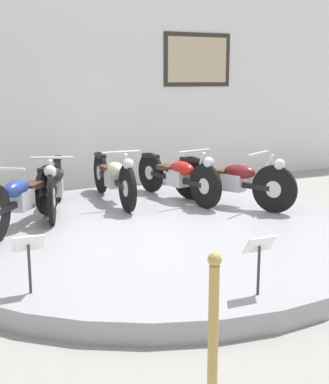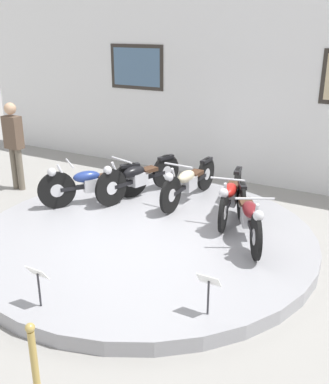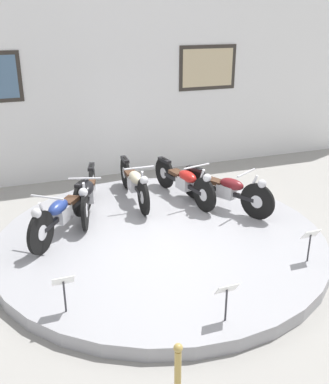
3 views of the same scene
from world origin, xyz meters
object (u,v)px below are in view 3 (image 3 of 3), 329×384
object	(u,v)px
motorcycle_red	(184,181)
info_placard_front_left	(64,286)
motorcycle_blue	(62,211)
info_placard_front_centre	(227,294)
motorcycle_cream	(134,181)
info_placard_front_right	(310,238)
motorcycle_black	(88,192)
motorcycle_maroon	(227,189)

from	to	relation	value
motorcycle_red	info_placard_front_left	size ratio (longest dim) A/B	3.80
motorcycle_blue	info_placard_front_centre	world-z (taller)	motorcycle_blue
motorcycle_cream	info_placard_front_left	world-z (taller)	motorcycle_cream
info_placard_front_centre	motorcycle_blue	bearing A→B (deg)	117.15
info_placard_front_right	motorcycle_red	bearing A→B (deg)	106.82
info_placard_front_left	info_placard_front_centre	xyz separation A→B (m)	(1.73, -0.80, 0.00)
motorcycle_red	info_placard_front_centre	xyz separation A→B (m)	(-0.91, -3.50, -0.01)
motorcycle_black	motorcycle_red	xyz separation A→B (m)	(1.82, -0.00, -0.02)
motorcycle_black	motorcycle_cream	xyz separation A→B (m)	(0.91, 0.25, -0.01)
motorcycle_blue	motorcycle_red	size ratio (longest dim) A/B	0.84
motorcycle_maroon	info_placard_front_right	bearing A→B (deg)	-82.44
info_placard_front_right	info_placard_front_left	bearing A→B (deg)	180.00
motorcycle_black	motorcycle_red	size ratio (longest dim) A/B	1.01
motorcycle_black	motorcycle_red	world-z (taller)	motorcycle_black
motorcycle_red	info_placard_front_right	world-z (taller)	motorcycle_red
motorcycle_blue	motorcycle_maroon	world-z (taller)	motorcycle_blue
motorcycle_red	info_placard_front_right	distance (m)	2.83
motorcycle_cream	motorcycle_maroon	distance (m)	1.72
motorcycle_blue	motorcycle_black	size ratio (longest dim) A/B	0.84
motorcycle_blue	info_placard_front_right	xyz separation A→B (m)	(3.19, -2.05, -0.03)
motorcycle_blue	motorcycle_maroon	size ratio (longest dim) A/B	0.93
motorcycle_black	info_placard_front_centre	world-z (taller)	motorcycle_black
info_placard_front_centre	info_placard_front_right	distance (m)	1.90
motorcycle_blue	motorcycle_black	xyz separation A→B (m)	(0.55, 0.66, 0.00)
motorcycle_cream	info_placard_front_right	bearing A→B (deg)	-59.75
motorcycle_black	info_placard_front_right	bearing A→B (deg)	-45.78
info_placard_front_centre	motorcycle_black	bearing A→B (deg)	104.56
motorcycle_red	info_placard_front_centre	distance (m)	3.62
motorcycle_cream	motorcycle_red	distance (m)	0.95
info_placard_front_left	motorcycle_cream	bearing A→B (deg)	59.79
motorcycle_black	motorcycle_cream	distance (m)	0.94
info_placard_front_left	motorcycle_maroon	bearing A→B (deg)	32.74
motorcycle_black	motorcycle_red	bearing A→B (deg)	-0.11
motorcycle_blue	motorcycle_maroon	bearing A→B (deg)	-0.08
info_placard_front_right	motorcycle_black	bearing A→B (deg)	134.22
motorcycle_cream	motorcycle_blue	bearing A→B (deg)	-147.95
motorcycle_maroon	info_placard_front_centre	xyz separation A→B (m)	(-1.46, -2.84, -0.02)
motorcycle_red	info_placard_front_centre	bearing A→B (deg)	-104.54
motorcycle_black	motorcycle_maroon	distance (m)	2.46
motorcycle_black	motorcycle_blue	bearing A→B (deg)	-129.76
motorcycle_cream	motorcycle_red	size ratio (longest dim) A/B	1.02
motorcycle_cream	motorcycle_maroon	world-z (taller)	motorcycle_maroon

